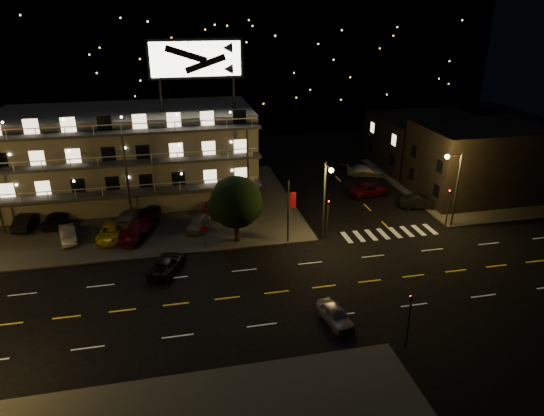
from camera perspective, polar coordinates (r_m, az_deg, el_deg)
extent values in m
plane|color=black|center=(39.32, -2.34, -10.21)|extent=(140.00, 140.00, 0.00)
cube|color=#3E3E3B|center=(57.33, -19.87, -0.43)|extent=(44.00, 24.00, 0.15)
cube|color=#3E3E3B|center=(66.83, 20.63, 2.74)|extent=(16.00, 24.00, 0.15)
cube|color=gray|center=(59.02, -16.24, 5.80)|extent=(28.00, 12.00, 10.00)
cube|color=gray|center=(57.77, -16.82, 10.77)|extent=(28.00, 12.00, 0.50)
cube|color=#3E3E3B|center=(53.06, -16.39, 1.76)|extent=(28.00, 1.80, 0.25)
cube|color=#3E3E3B|center=(52.04, -16.78, 5.04)|extent=(28.00, 1.80, 0.25)
cube|color=#3E3E3B|center=(51.20, -17.19, 8.45)|extent=(28.00, 1.80, 0.25)
cylinder|color=black|center=(55.26, -12.97, 12.76)|extent=(0.36, 0.36, 3.50)
cylinder|color=black|center=(55.75, -4.52, 13.34)|extent=(0.36, 0.36, 3.50)
cube|color=black|center=(54.86, -8.97, 16.94)|extent=(10.20, 0.50, 4.20)
cube|color=white|center=(54.56, -8.95, 16.91)|extent=(9.60, 0.06, 3.60)
cube|color=black|center=(62.45, 23.06, 5.07)|extent=(14.00, 10.00, 8.50)
cube|color=black|center=(72.35, 17.72, 7.47)|extent=(14.00, 12.00, 7.00)
cube|color=black|center=(103.06, -9.58, 17.37)|extent=(120.00, 20.00, 24.00)
cylinder|color=#2D2D30|center=(46.50, 6.14, 0.72)|extent=(0.20, 0.20, 8.00)
cylinder|color=#2D2D30|center=(44.48, 6.66, 4.87)|extent=(0.12, 1.80, 0.12)
sphere|color=gold|center=(43.80, 6.99, 4.42)|extent=(0.44, 0.44, 0.44)
cylinder|color=#2D2D30|center=(52.41, 20.87, 1.90)|extent=(0.20, 0.20, 8.00)
cylinder|color=#2D2D30|center=(50.84, 20.70, 5.83)|extent=(1.80, 0.12, 0.12)
sphere|color=gold|center=(50.44, 19.91, 5.70)|extent=(0.44, 0.44, 0.44)
cylinder|color=#2D2D30|center=(47.69, 6.53, -1.60)|extent=(0.14, 0.14, 3.60)
imported|color=black|center=(46.79, 6.65, 0.97)|extent=(0.20, 0.16, 1.00)
sphere|color=#FF0C0C|center=(46.72, 6.69, 0.80)|extent=(0.14, 0.14, 0.14)
cylinder|color=#2D2D30|center=(34.21, 15.70, -13.20)|extent=(0.14, 0.14, 3.60)
imported|color=black|center=(32.94, 16.12, -9.95)|extent=(0.20, 0.16, 1.00)
sphere|color=#FF0C0C|center=(33.08, 16.01, -9.99)|extent=(0.14, 0.14, 0.14)
cylinder|color=#2D2D30|center=(53.08, 19.97, -0.28)|extent=(0.14, 0.14, 3.60)
imported|color=black|center=(52.27, 20.30, 2.04)|extent=(0.16, 0.20, 1.00)
sphere|color=#FF0C0C|center=(52.24, 20.18, 1.93)|extent=(0.14, 0.14, 0.14)
cylinder|color=#2D2D30|center=(45.98, 1.91, -0.51)|extent=(0.16, 0.16, 6.40)
cube|color=#A10B19|center=(45.62, 2.48, 0.92)|extent=(0.60, 0.04, 1.60)
cylinder|color=#2D2D30|center=(45.92, -7.94, -3.65)|extent=(0.08, 0.08, 2.20)
cylinder|color=#A10B19|center=(45.42, -8.01, -2.49)|extent=(0.91, 0.04, 0.91)
cylinder|color=black|center=(46.94, -4.16, -2.58)|extent=(0.48, 0.48, 2.31)
sphere|color=black|center=(45.77, -4.26, 0.69)|extent=(5.01, 5.01, 5.01)
sphere|color=black|center=(46.22, -5.73, 0.08)|extent=(3.09, 3.09, 3.09)
sphere|color=black|center=(45.70, -2.87, 0.17)|extent=(2.89, 2.89, 2.89)
imported|color=#95949A|center=(51.06, -22.90, -2.87)|extent=(2.34, 4.29, 1.34)
imported|color=yellow|center=(50.02, -18.46, -2.74)|extent=(2.71, 4.97, 1.32)
imported|color=#530B18|center=(49.37, -15.63, -2.58)|extent=(4.14, 5.74, 1.54)
imported|color=#95949A|center=(50.13, -8.65, -1.68)|extent=(3.03, 4.22, 1.33)
imported|color=black|center=(55.81, -26.76, -1.28)|extent=(2.43, 4.87, 1.54)
imported|color=black|center=(55.29, -24.00, -1.10)|extent=(2.25, 4.82, 1.33)
imported|color=#95949A|center=(52.61, -16.48, -1.08)|extent=(3.37, 5.61, 1.52)
imported|color=black|center=(53.57, -13.93, -0.40)|extent=(2.08, 4.38, 1.45)
imported|color=#530B18|center=(54.07, -6.99, 0.23)|extent=(2.37, 3.94, 1.23)
imported|color=black|center=(57.34, 17.10, 0.68)|extent=(4.80, 2.89, 1.49)
imported|color=#530B18|center=(59.79, 11.33, 2.16)|extent=(5.62, 3.64, 1.44)
imported|color=#95949A|center=(66.41, 10.91, 4.31)|extent=(5.30, 3.01, 1.45)
imported|color=black|center=(69.17, 9.35, 5.11)|extent=(4.13, 2.93, 1.31)
imported|color=#95949A|center=(36.29, 7.42, -12.34)|extent=(2.18, 4.01, 1.29)
imported|color=black|center=(43.22, -12.27, -6.45)|extent=(3.80, 5.19, 1.31)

